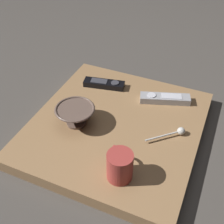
{
  "coord_description": "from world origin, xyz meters",
  "views": [
    {
      "loc": [
        -0.69,
        -0.28,
        0.74
      ],
      "look_at": [
        0.03,
        0.03,
        0.07
      ],
      "focal_mm": 47.15,
      "sensor_mm": 36.0,
      "label": 1
    }
  ],
  "objects_px": {
    "coffee_mug": "(120,165)",
    "tv_remote_near": "(165,99)",
    "tv_remote_far": "(104,84)",
    "cereal_bowl": "(75,115)",
    "teaspoon": "(178,132)"
  },
  "relations": [
    {
      "from": "cereal_bowl",
      "to": "tv_remote_far",
      "type": "relative_size",
      "value": 0.81
    },
    {
      "from": "cereal_bowl",
      "to": "tv_remote_far",
      "type": "distance_m",
      "value": 0.24
    },
    {
      "from": "coffee_mug",
      "to": "tv_remote_near",
      "type": "bearing_deg",
      "value": -3.94
    },
    {
      "from": "tv_remote_near",
      "to": "cereal_bowl",
      "type": "bearing_deg",
      "value": 134.0
    },
    {
      "from": "teaspoon",
      "to": "tv_remote_near",
      "type": "relative_size",
      "value": 0.58
    },
    {
      "from": "teaspoon",
      "to": "tv_remote_near",
      "type": "xyz_separation_m",
      "value": [
        0.16,
        0.09,
        -0.0
      ]
    },
    {
      "from": "cereal_bowl",
      "to": "tv_remote_far",
      "type": "xyz_separation_m",
      "value": [
        0.24,
        0.0,
        -0.03
      ]
    },
    {
      "from": "cereal_bowl",
      "to": "teaspoon",
      "type": "relative_size",
      "value": 1.23
    },
    {
      "from": "coffee_mug",
      "to": "teaspoon",
      "type": "bearing_deg",
      "value": -26.37
    },
    {
      "from": "coffee_mug",
      "to": "teaspoon",
      "type": "distance_m",
      "value": 0.26
    },
    {
      "from": "tv_remote_far",
      "to": "teaspoon",
      "type": "bearing_deg",
      "value": -114.49
    },
    {
      "from": "cereal_bowl",
      "to": "teaspoon",
      "type": "height_order",
      "value": "cereal_bowl"
    },
    {
      "from": "coffee_mug",
      "to": "tv_remote_far",
      "type": "height_order",
      "value": "coffee_mug"
    },
    {
      "from": "coffee_mug",
      "to": "tv_remote_near",
      "type": "relative_size",
      "value": 0.5
    },
    {
      "from": "cereal_bowl",
      "to": "coffee_mug",
      "type": "bearing_deg",
      "value": -123.26
    }
  ]
}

